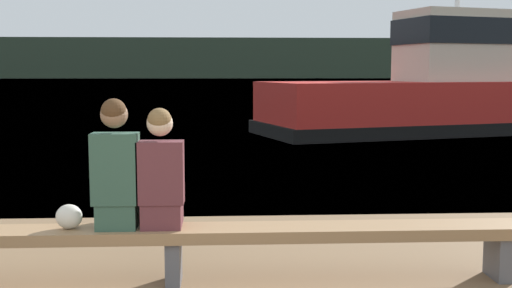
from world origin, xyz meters
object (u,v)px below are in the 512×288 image
(bench_main, at_px, (173,238))
(person_left, at_px, (116,171))
(tugboat_red, at_px, (453,94))
(shopping_bag, at_px, (69,217))
(person_right, at_px, (161,176))

(bench_main, distance_m, person_left, 0.72)
(tugboat_red, bearing_deg, shopping_bag, 132.87)
(person_left, height_order, tugboat_red, tugboat_red)
(person_right, height_order, tugboat_red, tugboat_red)
(shopping_bag, xyz_separation_m, tugboat_red, (8.02, 13.23, 0.52))
(person_left, bearing_deg, bench_main, -1.26)
(bench_main, height_order, person_left, person_left)
(bench_main, bearing_deg, shopping_bag, 179.45)
(bench_main, distance_m, person_right, 0.53)
(person_left, xyz_separation_m, shopping_bag, (-0.39, -0.00, -0.37))
(person_right, xyz_separation_m, tugboat_red, (7.27, 13.22, 0.19))
(person_right, bearing_deg, person_left, -179.54)
(person_left, distance_m, person_right, 0.37)
(person_right, distance_m, shopping_bag, 0.82)
(shopping_bag, distance_m, tugboat_red, 15.48)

